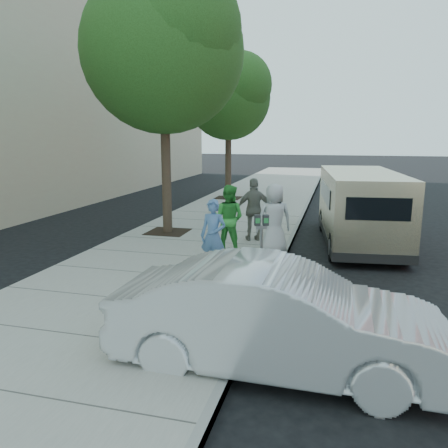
{
  "coord_description": "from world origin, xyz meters",
  "views": [
    {
      "loc": [
        2.66,
        -9.79,
        3.07
      ],
      "look_at": [
        0.24,
        -0.49,
        1.1
      ],
      "focal_mm": 35.0,
      "sensor_mm": 36.0,
      "label": 1
    }
  ],
  "objects_px": {
    "person_green_shirt": "(229,218)",
    "person_striped_polo": "(254,210)",
    "tree_near": "(164,45)",
    "tree_far": "(229,94)",
    "person_gray_shirt": "(274,219)",
    "parking_meter": "(261,234)",
    "van": "(359,206)",
    "sedan": "(278,318)",
    "person_officer": "(213,236)"
  },
  "relations": [
    {
      "from": "parking_meter",
      "to": "person_green_shirt",
      "type": "relative_size",
      "value": 0.81
    },
    {
      "from": "person_green_shirt",
      "to": "tree_far",
      "type": "bearing_deg",
      "value": -67.86
    },
    {
      "from": "person_officer",
      "to": "person_striped_polo",
      "type": "bearing_deg",
      "value": 91.74
    },
    {
      "from": "parking_meter",
      "to": "person_striped_polo",
      "type": "xyz_separation_m",
      "value": [
        -0.8,
        3.46,
        -0.12
      ]
    },
    {
      "from": "parking_meter",
      "to": "person_striped_polo",
      "type": "distance_m",
      "value": 3.56
    },
    {
      "from": "person_officer",
      "to": "person_gray_shirt",
      "type": "relative_size",
      "value": 0.9
    },
    {
      "from": "person_gray_shirt",
      "to": "person_striped_polo",
      "type": "relative_size",
      "value": 1.01
    },
    {
      "from": "tree_near",
      "to": "person_officer",
      "type": "distance_m",
      "value": 6.22
    },
    {
      "from": "tree_far",
      "to": "person_gray_shirt",
      "type": "distance_m",
      "value": 10.64
    },
    {
      "from": "person_gray_shirt",
      "to": "person_green_shirt",
      "type": "bearing_deg",
      "value": -23.52
    },
    {
      "from": "tree_near",
      "to": "person_green_shirt",
      "type": "relative_size",
      "value": 4.43
    },
    {
      "from": "van",
      "to": "person_green_shirt",
      "type": "bearing_deg",
      "value": -151.73
    },
    {
      "from": "tree_near",
      "to": "person_striped_polo",
      "type": "xyz_separation_m",
      "value": [
        2.71,
        -0.39,
        -4.52
      ]
    },
    {
      "from": "tree_near",
      "to": "van",
      "type": "relative_size",
      "value": 1.32
    },
    {
      "from": "tree_near",
      "to": "sedan",
      "type": "xyz_separation_m",
      "value": [
        4.25,
        -6.85,
        -4.82
      ]
    },
    {
      "from": "person_officer",
      "to": "parking_meter",
      "type": "bearing_deg",
      "value": -13.05
    },
    {
      "from": "van",
      "to": "person_striped_polo",
      "type": "height_order",
      "value": "van"
    },
    {
      "from": "van",
      "to": "person_gray_shirt",
      "type": "height_order",
      "value": "van"
    },
    {
      "from": "van",
      "to": "sedan",
      "type": "bearing_deg",
      "value": -105.92
    },
    {
      "from": "person_gray_shirt",
      "to": "person_striped_polo",
      "type": "height_order",
      "value": "person_gray_shirt"
    },
    {
      "from": "parking_meter",
      "to": "person_green_shirt",
      "type": "distance_m",
      "value": 2.47
    },
    {
      "from": "parking_meter",
      "to": "sedan",
      "type": "height_order",
      "value": "parking_meter"
    },
    {
      "from": "parking_meter",
      "to": "sedan",
      "type": "bearing_deg",
      "value": -95.54
    },
    {
      "from": "parking_meter",
      "to": "sedan",
      "type": "relative_size",
      "value": 0.31
    },
    {
      "from": "tree_far",
      "to": "person_green_shirt",
      "type": "bearing_deg",
      "value": -76.13
    },
    {
      "from": "tree_near",
      "to": "person_gray_shirt",
      "type": "bearing_deg",
      "value": -26.16
    },
    {
      "from": "tree_near",
      "to": "tree_far",
      "type": "xyz_separation_m",
      "value": [
        -0.0,
        7.6,
        -0.66
      ]
    },
    {
      "from": "tree_far",
      "to": "person_striped_polo",
      "type": "xyz_separation_m",
      "value": [
        2.71,
        -7.99,
        -3.86
      ]
    },
    {
      "from": "tree_far",
      "to": "sedan",
      "type": "relative_size",
      "value": 1.48
    },
    {
      "from": "tree_far",
      "to": "person_officer",
      "type": "height_order",
      "value": "tree_far"
    },
    {
      "from": "sedan",
      "to": "tree_near",
      "type": "bearing_deg",
      "value": 32.28
    },
    {
      "from": "person_green_shirt",
      "to": "person_striped_polo",
      "type": "xyz_separation_m",
      "value": [
        0.41,
        1.31,
        0.03
      ]
    },
    {
      "from": "van",
      "to": "person_striped_polo",
      "type": "xyz_separation_m",
      "value": [
        -2.84,
        -0.9,
        -0.07
      ]
    },
    {
      "from": "parking_meter",
      "to": "tree_near",
      "type": "bearing_deg",
      "value": 112.72
    },
    {
      "from": "person_officer",
      "to": "person_gray_shirt",
      "type": "bearing_deg",
      "value": 66.1
    },
    {
      "from": "tree_near",
      "to": "tree_far",
      "type": "distance_m",
      "value": 7.63
    },
    {
      "from": "van",
      "to": "person_officer",
      "type": "xyz_separation_m",
      "value": [
        -3.15,
        -3.94,
        -0.15
      ]
    },
    {
      "from": "parking_meter",
      "to": "person_striped_polo",
      "type": "height_order",
      "value": "person_striped_polo"
    },
    {
      "from": "tree_far",
      "to": "parking_meter",
      "type": "bearing_deg",
      "value": -72.99
    },
    {
      "from": "parking_meter",
      "to": "person_gray_shirt",
      "type": "distance_m",
      "value": 2.16
    },
    {
      "from": "parking_meter",
      "to": "sedan",
      "type": "xyz_separation_m",
      "value": [
        0.75,
        -3.0,
        -0.42
      ]
    },
    {
      "from": "van",
      "to": "person_gray_shirt",
      "type": "relative_size",
      "value": 3.24
    },
    {
      "from": "sedan",
      "to": "person_green_shirt",
      "type": "distance_m",
      "value": 5.52
    },
    {
      "from": "person_green_shirt",
      "to": "parking_meter",
      "type": "bearing_deg",
      "value": 127.6
    },
    {
      "from": "parking_meter",
      "to": "person_officer",
      "type": "relative_size",
      "value": 0.87
    },
    {
      "from": "tree_near",
      "to": "person_green_shirt",
      "type": "distance_m",
      "value": 5.37
    },
    {
      "from": "tree_near",
      "to": "person_green_shirt",
      "type": "xyz_separation_m",
      "value": [
        2.3,
        -1.7,
        -4.55
      ]
    },
    {
      "from": "tree_near",
      "to": "parking_meter",
      "type": "height_order",
      "value": "tree_near"
    },
    {
      "from": "parking_meter",
      "to": "person_gray_shirt",
      "type": "relative_size",
      "value": 0.78
    },
    {
      "from": "tree_near",
      "to": "parking_meter",
      "type": "xyz_separation_m",
      "value": [
        3.5,
        -3.85,
        -4.4
      ]
    }
  ]
}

